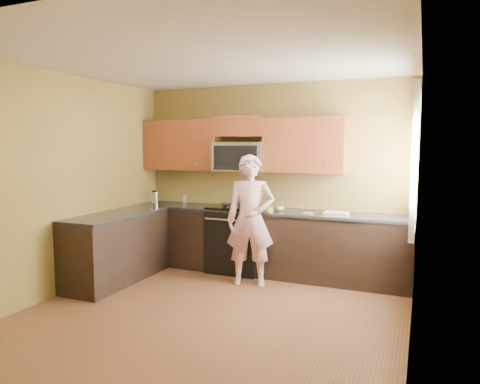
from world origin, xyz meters
The scene contains 25 objects.
floor centered at (0.00, 0.00, 0.00)m, with size 4.00×4.00×0.00m, color brown.
ceiling centered at (0.00, 0.00, 2.70)m, with size 4.00×4.00×0.00m, color white.
wall_back centered at (0.00, 2.00, 1.35)m, with size 4.00×4.00×0.00m, color brown.
wall_front centered at (0.00, -2.00, 1.35)m, with size 4.00×4.00×0.00m, color brown.
wall_left centered at (-2.00, 0.00, 1.35)m, with size 4.00×4.00×0.00m, color brown.
wall_right centered at (2.00, 0.00, 1.35)m, with size 4.00×4.00×0.00m, color brown.
cabinet_back_run centered at (0.00, 1.70, 0.44)m, with size 4.00×0.60×0.88m, color black.
cabinet_left_run centered at (-1.70, 0.60, 0.44)m, with size 0.60×1.60×0.88m, color black.
countertop_back centered at (0.00, 1.69, 0.90)m, with size 4.00×0.62×0.04m, color black.
countertop_left centered at (-1.69, 0.60, 0.90)m, with size 0.62×1.60×0.04m, color black.
stove centered at (-0.40, 1.68, 0.47)m, with size 0.76×0.65×0.95m, color black, non-canonical shape.
microwave centered at (-0.40, 1.80, 1.45)m, with size 0.76×0.40×0.42m, color silver, non-canonical shape.
upper_cab_left centered at (-1.39, 1.83, 1.45)m, with size 1.22×0.33×0.75m, color brown, non-canonical shape.
upper_cab_right centered at (0.54, 1.83, 1.45)m, with size 1.12×0.33×0.75m, color brown, non-canonical shape.
upper_cab_over_mw centered at (-0.40, 1.83, 2.10)m, with size 0.76×0.33×0.30m, color brown.
window centered at (1.98, 1.20, 1.65)m, with size 0.06×1.06×1.66m, color white, non-canonical shape.
woman centered at (0.01, 1.15, 0.85)m, with size 0.62×0.41×1.71m, color #D86C7F.
frying_pan centered at (-0.41, 1.49, 0.95)m, with size 0.26×0.46×0.06m, color black, non-canonical shape.
butter_tub centered at (0.10, 1.62, 0.92)m, with size 0.12×0.12×0.09m, color yellow, non-canonical shape.
toast_slice centered at (0.67, 1.56, 0.93)m, with size 0.11×0.11×0.01m, color #B27F47.
napkin_a centered at (-0.09, 1.49, 0.95)m, with size 0.11×0.12×0.06m, color silver.
napkin_b centered at (0.24, 1.68, 0.95)m, with size 0.12×0.13×0.07m, color silver.
dish_towel centered at (1.05, 1.51, 0.95)m, with size 0.30×0.24×0.05m, color silver.
travel_mug centered at (-1.81, 1.70, 0.92)m, with size 0.09×0.09×0.20m, color silver, non-canonical shape.
glass_b centered at (-1.40, 1.91, 0.98)m, with size 0.07×0.07×0.12m, color silver.
Camera 1 is at (2.05, -4.09, 1.82)m, focal length 32.83 mm.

